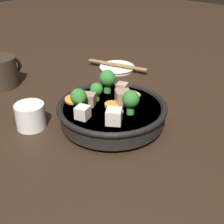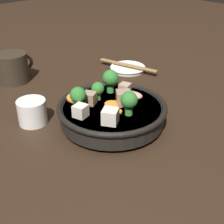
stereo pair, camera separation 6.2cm
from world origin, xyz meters
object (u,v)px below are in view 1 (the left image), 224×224
Objects in this scene: side_saucer at (117,68)px; tea_cup at (30,116)px; stirfry_bowl at (112,110)px; dark_mug at (1,72)px; chopsticks_pair at (117,65)px.

side_saucer is 0.39m from tea_cup.
dark_mug is at bearing 95.65° from stirfry_bowl.
tea_cup reaches higher than side_saucer.
dark_mug reaches higher than tea_cup.
stirfry_bowl is at bearing -84.35° from dark_mug.
stirfry_bowl reaches higher than chopsticks_pair.
tea_cup is 0.33× the size of chopsticks_pair.
stirfry_bowl is 1.22× the size of chopsticks_pair.
dark_mug reaches higher than side_saucer.
tea_cup is 0.26m from dark_mug.
tea_cup is (-0.12, 0.13, -0.01)m from stirfry_bowl.
dark_mug is 0.35m from chopsticks_pair.
chopsticks_pair is at bearing -30.10° from dark_mug.
side_saucer is 0.57× the size of chopsticks_pair.
stirfry_bowl is 2.13× the size of dark_mug.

